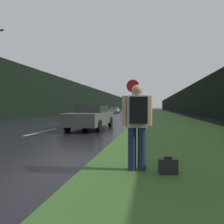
{
  "coord_description": "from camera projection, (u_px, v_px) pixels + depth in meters",
  "views": [
    {
      "loc": [
        5.51,
        -1.36,
        1.28
      ],
      "look_at": [
        2.4,
        14.62,
        0.88
      ],
      "focal_mm": 32.0,
      "sensor_mm": 36.0,
      "label": 1
    }
  ],
  "objects": [
    {
      "name": "grass_verge",
      "position": [
        159.0,
        113.0,
        40.31
      ],
      "size": [
        6.0,
        240.0,
        0.02
      ],
      "primitive_type": "cube",
      "color": "#386028",
      "rests_on": "ground_plane"
    },
    {
      "name": "lane_stripe_b",
      "position": [
        42.0,
        132.0,
        10.27
      ],
      "size": [
        0.12,
        3.0,
        0.01
      ],
      "primitive_type": "cube",
      "color": "silver",
      "rests_on": "ground_plane"
    },
    {
      "name": "lane_stripe_c",
      "position": [
        85.0,
        122.0,
        17.14
      ],
      "size": [
        0.12,
        3.0,
        0.01
      ],
      "primitive_type": "cube",
      "color": "silver",
      "rests_on": "ground_plane"
    },
    {
      "name": "lane_stripe_d",
      "position": [
        104.0,
        118.0,
        24.01
      ],
      "size": [
        0.12,
        3.0,
        0.01
      ],
      "primitive_type": "cube",
      "color": "silver",
      "rests_on": "ground_plane"
    },
    {
      "name": "lane_stripe_e",
      "position": [
        115.0,
        115.0,
        30.88
      ],
      "size": [
        0.12,
        3.0,
        0.01
      ],
      "primitive_type": "cube",
      "color": "silver",
      "rests_on": "ground_plane"
    },
    {
      "name": "treeline_far_side",
      "position": [
        91.0,
        100.0,
        53.34
      ],
      "size": [
        2.0,
        140.0,
        6.23
      ],
      "primitive_type": "cube",
      "color": "black",
      "rests_on": "ground_plane"
    },
    {
      "name": "treeline_near_side",
      "position": [
        182.0,
        102.0,
        48.92
      ],
      "size": [
        2.0,
        140.0,
        5.02
      ],
      "primitive_type": "cube",
      "color": "black",
      "rests_on": "ground_plane"
    },
    {
      "name": "stop_sign",
      "position": [
        133.0,
        98.0,
        11.75
      ],
      "size": [
        0.75,
        0.07,
        2.9
      ],
      "color": "slate",
      "rests_on": "ground_plane"
    },
    {
      "name": "hitchhiker_with_backpack",
      "position": [
        137.0,
        122.0,
        3.93
      ],
      "size": [
        0.59,
        0.47,
        1.72
      ],
      "rotation": [
        0.0,
        0.0,
        0.18
      ],
      "color": "#1E2847",
      "rests_on": "ground_plane"
    },
    {
      "name": "suitcase",
      "position": [
        168.0,
        167.0,
        3.76
      ],
      "size": [
        0.37,
        0.21,
        0.35
      ],
      "rotation": [
        0.0,
        0.0,
        0.18
      ],
      "color": "#232326",
      "rests_on": "ground_plane"
    },
    {
      "name": "car_passing_near",
      "position": [
        91.0,
        117.0,
        11.8
      ],
      "size": [
        1.91,
        4.76,
        1.37
      ],
      "rotation": [
        0.0,
        0.0,
        3.14
      ],
      "color": "#4C514C",
      "rests_on": "ground_plane"
    },
    {
      "name": "car_passing_far",
      "position": [
        130.0,
        111.0,
        33.25
      ],
      "size": [
        1.92,
        4.7,
        1.37
      ],
      "rotation": [
        0.0,
        0.0,
        3.14
      ],
      "color": "#BCBCBC",
      "rests_on": "ground_plane"
    },
    {
      "name": "car_oncoming",
      "position": [
        114.0,
        110.0,
        42.27
      ],
      "size": [
        1.85,
        4.05,
        1.35
      ],
      "color": "#9E9EA3",
      "rests_on": "ground_plane"
    },
    {
      "name": "delivery_truck",
      "position": [
        133.0,
        106.0,
        84.28
      ],
      "size": [
        2.5,
        8.66,
        3.51
      ],
      "color": "black",
      "rests_on": "ground_plane"
    }
  ]
}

